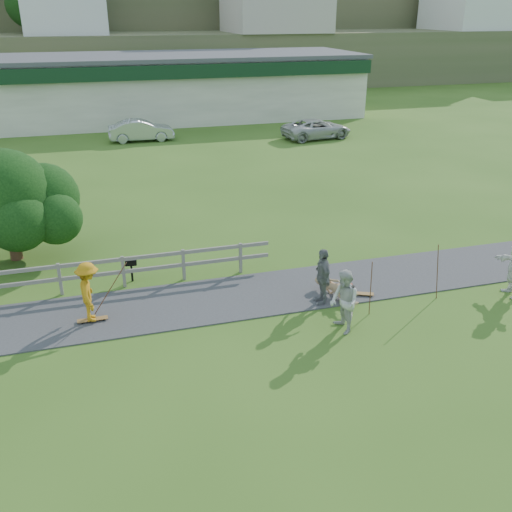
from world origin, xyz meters
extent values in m
plane|color=#375F1B|center=(0.00, 0.00, 0.00)|extent=(260.00, 260.00, 0.00)
cube|color=#343436|center=(0.00, 1.50, 0.02)|extent=(34.00, 3.00, 0.04)
cube|color=#646158|center=(-4.00, 3.30, 0.55)|extent=(0.10, 0.10, 1.10)
cube|color=#646158|center=(-2.00, 3.30, 0.55)|extent=(0.10, 0.10, 1.10)
cube|color=#646158|center=(0.00, 3.30, 0.55)|extent=(0.10, 0.10, 1.10)
cube|color=#646158|center=(2.00, 3.30, 0.55)|extent=(0.10, 0.10, 1.10)
cube|color=#646158|center=(-4.50, 3.30, 1.00)|extent=(15.00, 0.08, 0.12)
cube|color=#646158|center=(-4.50, 3.30, 0.55)|extent=(15.00, 0.08, 0.12)
cube|color=#BCB8A5|center=(4.00, 35.00, 2.40)|extent=(32.00, 10.00, 4.80)
cube|color=#12321A|center=(4.00, 29.80, 4.20)|extent=(32.00, 0.60, 1.00)
cube|color=#4F4F54|center=(4.00, 35.00, 4.95)|extent=(32.50, 10.50, 0.30)
cube|color=#4A5632|center=(0.00, 55.00, 3.00)|extent=(220.00, 14.00, 6.00)
cube|color=#4A5632|center=(0.00, 68.00, 6.50)|extent=(220.00, 14.00, 13.00)
imported|color=#BA7C11|center=(-3.10, 1.18, 0.91)|extent=(0.69, 1.18, 1.81)
imported|color=tan|center=(4.43, 0.57, 0.33)|extent=(1.84, 0.95, 0.65)
imported|color=#B8B8B4|center=(3.77, -1.36, 0.94)|extent=(0.74, 0.94, 1.89)
imported|color=slate|center=(3.85, 0.39, 0.92)|extent=(0.53, 1.11, 1.84)
imported|color=#AFB2B7|center=(0.97, 26.20, 0.73)|extent=(4.47, 1.59, 1.47)
imported|color=#BCBCB8|center=(13.01, 23.50, 0.69)|extent=(5.27, 2.99, 1.39)
sphere|color=#9F270E|center=(5.03, 0.92, 0.15)|extent=(0.31, 0.31, 0.31)
cylinder|color=brown|center=(-2.50, 1.58, 0.98)|extent=(0.03, 0.03, 1.97)
cylinder|color=brown|center=(4.94, -0.69, 0.87)|extent=(0.03, 0.03, 1.75)
cylinder|color=brown|center=(7.41, -0.37, 0.95)|extent=(0.03, 0.03, 1.89)
camera|label=1|loc=(-2.62, -14.26, 8.52)|focal=40.00mm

